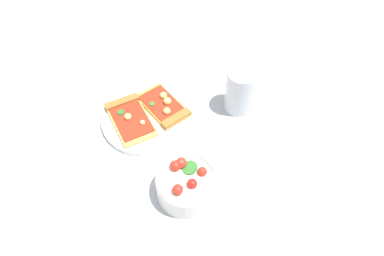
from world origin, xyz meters
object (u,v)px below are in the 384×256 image
pizza_slice_far (129,117)px  soda_glass (240,92)px  salad_bowl (187,183)px  pizza_slice_near (165,107)px  plate (149,117)px

pizza_slice_far → soda_glass: bearing=-98.7°
pizza_slice_far → salad_bowl: bearing=-163.0°
soda_glass → salad_bowl: bearing=132.6°
pizza_slice_near → salad_bowl: bearing=174.7°
pizza_slice_far → salad_bowl: size_ratio=1.18×
pizza_slice_near → soda_glass: (-0.04, -0.18, 0.03)m
salad_bowl → soda_glass: soda_glass is taller
plate → soda_glass: size_ratio=2.00×
plate → soda_glass: (-0.04, -0.22, 0.05)m
pizza_slice_near → salad_bowl: 0.22m
salad_bowl → pizza_slice_near: bearing=-5.3°
salad_bowl → soda_glass: bearing=-47.4°
plate → soda_glass: 0.23m
plate → salad_bowl: (-0.22, -0.02, 0.03)m
plate → salad_bowl: salad_bowl is taller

